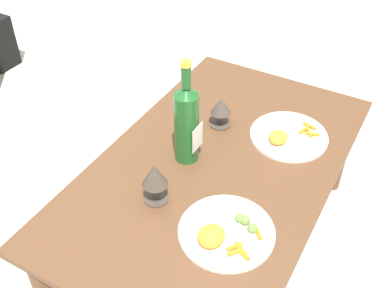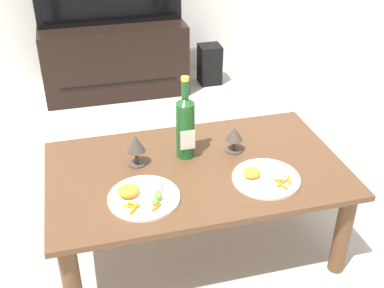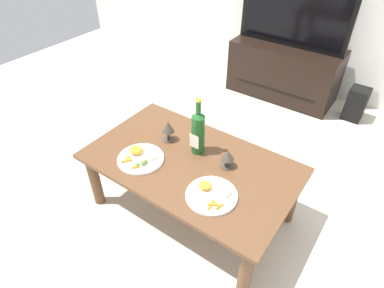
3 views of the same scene
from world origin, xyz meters
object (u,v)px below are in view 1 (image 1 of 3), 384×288
dinner_plate_left (225,231)px  wine_bottle (187,121)px  goblet_right (221,108)px  dining_table (216,178)px  goblet_left (155,177)px  dinner_plate_right (288,135)px

dinner_plate_left → wine_bottle: bearing=48.0°
goblet_right → dinner_plate_left: (-0.45, -0.25, -0.06)m
dining_table → dinner_plate_left: size_ratio=4.46×
dining_table → wine_bottle: size_ratio=3.35×
goblet_left → dinner_plate_right: (0.48, -0.24, -0.08)m
dining_table → goblet_left: bearing=159.6°
goblet_left → goblet_right: 0.43m
wine_bottle → goblet_right: bearing=-4.3°
wine_bottle → dinner_plate_left: 0.38m
wine_bottle → dinner_plate_right: 0.40m
goblet_left → dining_table: bearing=-20.4°
wine_bottle → goblet_left: (-0.22, -0.02, -0.06)m
wine_bottle → dining_table: bearing=-79.0°
dinner_plate_right → goblet_right: bearing=101.6°
wine_bottle → dinner_plate_left: size_ratio=1.33×
goblet_left → goblet_right: bearing=0.0°
dinner_plate_right → dinner_plate_left: bearing=-179.9°
dinner_plate_right → wine_bottle: bearing=135.7°
goblet_left → goblet_right: (0.43, 0.00, -0.02)m
goblet_left → dinner_plate_left: 0.26m
goblet_right → dinner_plate_right: (0.05, -0.24, -0.06)m
goblet_left → dinner_plate_right: size_ratio=0.51×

